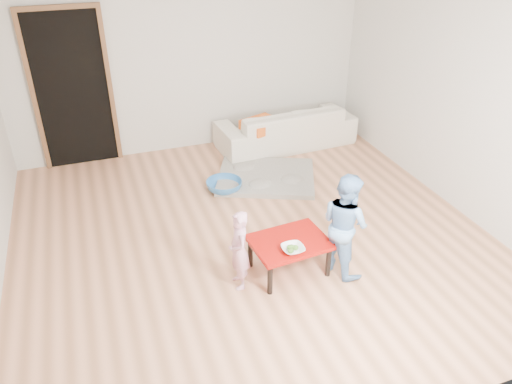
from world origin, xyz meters
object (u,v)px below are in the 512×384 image
sofa (286,127)px  child_pink (239,250)px  bowl (293,249)px  red_table (289,256)px  child_blue (345,224)px  basin (224,186)px

sofa → child_pink: bearing=56.0°
child_pink → bowl: bearing=76.9°
red_table → child_blue: bearing=-15.3°
red_table → child_pink: bearing=-176.2°
child_blue → red_table: bearing=60.9°
red_table → bowl: (-0.04, -0.17, 0.21)m
red_table → bowl: bowl is taller
red_table → bowl: size_ratio=3.47×
sofa → basin: (-1.26, -1.03, -0.22)m
sofa → basin: 1.64m
child_pink → basin: size_ratio=1.77×
sofa → child_blue: bearing=74.5°
sofa → red_table: bearing=64.3°
bowl → basin: (-0.11, 1.90, -0.32)m
bowl → red_table: bearing=77.2°
bowl → child_blue: 0.56m
sofa → red_table: (-1.11, -2.77, -0.11)m
child_blue → sofa: bearing=-25.6°
sofa → red_table: sofa is taller
sofa → child_blue: 2.97m
child_pink → red_table: bearing=96.1°
child_pink → child_blue: bearing=86.5°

